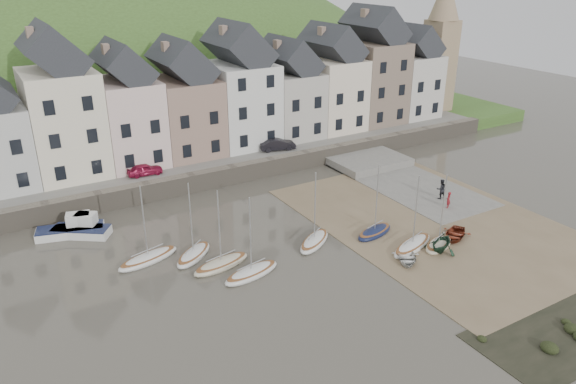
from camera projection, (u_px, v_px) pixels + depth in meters
ground at (328, 254)px, 41.68m from camera, size 160.00×160.00×0.00m
quay_land at (179, 137)px, 66.67m from camera, size 90.00×30.00×1.50m
quay_street at (217, 158)px, 57.27m from camera, size 70.00×7.00×0.10m
seawall at (232, 174)px, 54.76m from camera, size 70.00×1.20×1.80m
beach at (433, 222)px, 46.86m from camera, size 18.00×26.00×0.06m
slipway at (405, 182)px, 55.05m from camera, size 8.00×18.00×0.12m
hillside at (103, 204)px, 93.78m from camera, size 134.40×84.00×84.00m
townhouse_terrace at (216, 95)px, 58.60m from camera, size 61.05×8.00×13.93m
church_spire at (441, 39)px, 72.59m from camera, size 4.00×4.00×18.00m
sailboat_0 at (148, 258)px, 40.63m from camera, size 5.19×2.73×6.32m
sailboat_1 at (194, 254)px, 41.14m from camera, size 4.19×3.76×6.32m
sailboat_2 at (221, 264)px, 39.88m from camera, size 4.89×2.37×6.32m
sailboat_3 at (252, 273)px, 38.76m from camera, size 4.81×2.39×6.32m
sailboat_4 at (314, 241)px, 43.10m from camera, size 4.47×3.67×6.32m
sailboat_5 at (374, 232)px, 44.57m from camera, size 4.20×2.46×6.32m
sailboat_6 at (412, 245)px, 42.46m from camera, size 5.25×3.02×6.32m
sailboat_7 at (438, 244)px, 42.60m from camera, size 3.73×2.65×6.32m
motorboat_0 at (72, 228)px, 44.46m from camera, size 5.53×3.01×1.70m
motorboat_2 at (82, 229)px, 44.41m from camera, size 4.75×4.05×1.70m
rowboat_white at (407, 258)px, 40.49m from camera, size 3.39×3.56×0.60m
rowboat_green at (441, 242)px, 41.79m from camera, size 3.52×3.31×1.48m
rowboat_red at (455, 234)px, 43.90m from camera, size 3.80×3.49×0.64m
person_red at (448, 200)px, 48.99m from camera, size 0.66×0.61×1.52m
person_dark at (441, 189)px, 50.81m from camera, size 1.08×0.93×1.91m
car_left at (145, 169)px, 52.45m from camera, size 3.41×1.52×1.14m
car_right at (277, 144)px, 59.37m from camera, size 4.15×2.29×1.30m
shore_rocks at (572, 328)px, 33.23m from camera, size 14.00×6.00×0.63m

